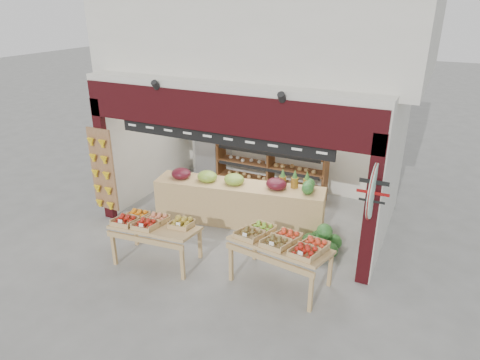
% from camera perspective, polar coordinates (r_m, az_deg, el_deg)
% --- Properties ---
extents(ground, '(60.00, 60.00, 0.00)m').
position_cam_1_polar(ground, '(9.34, 0.42, -5.55)').
color(ground, slate).
rests_on(ground, ground).
extents(shop_structure, '(6.36, 5.12, 5.40)m').
position_cam_1_polar(shop_structure, '(9.70, 4.82, 19.73)').
color(shop_structure, silver).
rests_on(shop_structure, ground).
extents(banana_board, '(0.60, 0.15, 1.80)m').
position_cam_1_polar(banana_board, '(9.43, -17.92, 1.05)').
color(banana_board, '#986A45').
rests_on(banana_board, ground).
extents(gift_sign, '(0.04, 0.93, 0.92)m').
position_cam_1_polar(gift_sign, '(6.88, 17.35, -1.34)').
color(gift_sign, '#C1F3D4').
rests_on(gift_sign, ground).
extents(back_shelving, '(2.77, 0.45, 1.73)m').
position_cam_1_polar(back_shelving, '(10.29, 4.14, 3.59)').
color(back_shelving, brown).
rests_on(back_shelving, ground).
extents(refrigerator, '(0.80, 0.80, 1.91)m').
position_cam_1_polar(refrigerator, '(11.20, -3.69, 4.69)').
color(refrigerator, silver).
rests_on(refrigerator, ground).
extents(cardboard_stack, '(1.00, 0.72, 0.62)m').
position_cam_1_polar(cardboard_stack, '(10.10, -2.70, -1.83)').
color(cardboard_stack, beige).
rests_on(cardboard_stack, ground).
extents(mid_counter, '(3.64, 1.31, 1.11)m').
position_cam_1_polar(mid_counter, '(9.09, -0.25, -2.92)').
color(mid_counter, tan).
rests_on(mid_counter, ground).
extents(display_table_left, '(1.57, 0.99, 0.96)m').
position_cam_1_polar(display_table_left, '(7.87, -11.72, -5.78)').
color(display_table_left, tan).
rests_on(display_table_left, ground).
extents(display_table_right, '(1.69, 1.08, 1.01)m').
position_cam_1_polar(display_table_right, '(7.09, 5.52, -8.27)').
color(display_table_right, tan).
rests_on(display_table_right, ground).
extents(watermelon_pile, '(0.74, 0.74, 0.58)m').
position_cam_1_polar(watermelon_pile, '(8.35, 10.76, -8.21)').
color(watermelon_pile, '#184A1C').
rests_on(watermelon_pile, ground).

